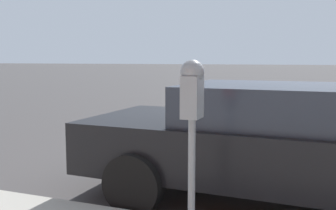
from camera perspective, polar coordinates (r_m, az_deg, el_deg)
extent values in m
plane|color=#3D3A3A|center=(5.77, 17.30, -9.72)|extent=(220.00, 220.00, 0.00)
cylinder|color=gray|center=(3.27, 3.44, -10.66)|extent=(0.06, 0.06, 1.01)
cube|color=gray|center=(3.14, 3.52, 1.14)|extent=(0.20, 0.14, 0.34)
sphere|color=gray|center=(3.13, 3.55, 4.85)|extent=(0.19, 0.19, 0.19)
cube|color=#B21919|center=(3.24, 4.08, 0.57)|extent=(0.01, 0.11, 0.12)
cube|color=black|center=(3.23, 4.10, 2.66)|extent=(0.01, 0.10, 0.08)
cube|color=black|center=(4.53, 16.27, -6.22)|extent=(1.93, 4.49, 0.58)
cube|color=#232833|center=(4.43, 18.76, -0.01)|extent=(1.66, 2.53, 0.42)
cylinder|color=black|center=(4.16, -5.01, -11.29)|extent=(0.24, 0.65, 0.64)
cylinder|color=black|center=(5.76, 3.44, -6.18)|extent=(0.24, 0.65, 0.64)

